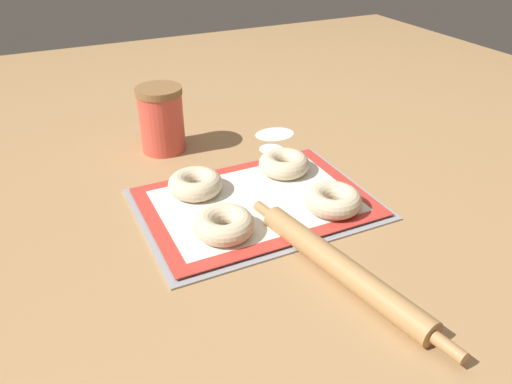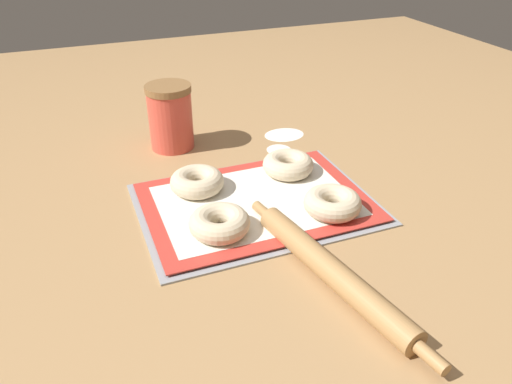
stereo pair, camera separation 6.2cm
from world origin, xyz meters
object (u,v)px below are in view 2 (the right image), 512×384
Objects in this scene: baking_tray at (256,203)px; bagel_front_left at (219,223)px; bagel_back_left at (197,182)px; flour_canister at (170,117)px; bagel_front_right at (332,203)px; rolling_pin at (331,271)px; bagel_back_right at (288,165)px.

bagel_front_left is at bearing -142.74° from baking_tray.
bagel_front_left is 0.16m from bagel_back_left.
flour_canister is at bearing 105.65° from baking_tray.
baking_tray is 0.13m from bagel_front_left.
flour_canister reaches higher than bagel_back_left.
bagel_back_left is at bearing 141.41° from bagel_front_right.
flour_canister reaches higher than rolling_pin.
flour_canister is 0.61m from rolling_pin.
baking_tray is at bearing 37.26° from bagel_front_left.
bagel_front_right is at bearing -3.84° from bagel_front_left.
bagel_front_right is at bearing -85.57° from bagel_back_right.
rolling_pin is at bearing -54.50° from bagel_front_left.
flour_canister reaches higher than bagel_front_left.
bagel_back_left is at bearing 88.84° from bagel_front_left.
bagel_front_right is at bearing -37.07° from baking_tray.
rolling_pin is (0.03, -0.26, 0.02)m from baking_tray.
flour_canister is (0.01, 0.41, 0.05)m from bagel_front_left.
baking_tray is 2.93× the size of flour_canister.
bagel_front_left is at bearing 125.50° from rolling_pin.
flour_canister is at bearing 129.15° from bagel_back_right.
baking_tray is at bearing -40.39° from bagel_back_left.
bagel_front_right is 0.28m from bagel_back_left.
bagel_back_left is at bearing -91.34° from flour_canister.
bagel_back_left reaches higher than baking_tray.
bagel_back_right is at bearing -50.85° from flour_canister.
bagel_front_right is 0.18m from bagel_back_right.
rolling_pin is (-0.08, -0.34, -0.01)m from bagel_back_right.
bagel_front_left is 0.24× the size of rolling_pin.
bagel_back_right reaches higher than rolling_pin.
bagel_front_left is at bearing -91.16° from bagel_back_left.
flour_canister is at bearing 101.58° from rolling_pin.
bagel_back_right is 0.71× the size of flour_canister.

